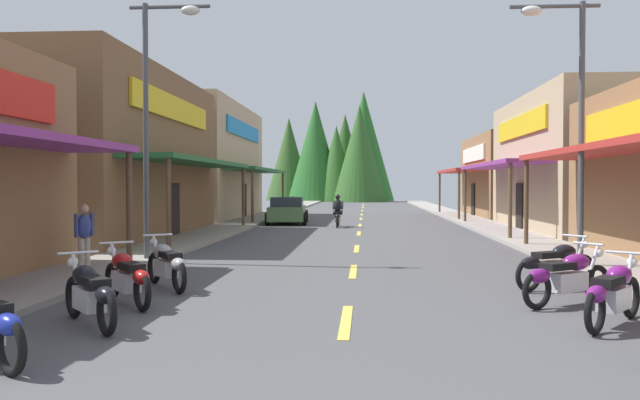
{
  "coord_description": "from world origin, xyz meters",
  "views": [
    {
      "loc": [
        0.3,
        -1.87,
        2.03
      ],
      "look_at": [
        -1.6,
        24.84,
        1.4
      ],
      "focal_mm": 36.59,
      "sensor_mm": 36.0,
      "label": 1
    }
  ],
  "objects_px": {
    "motorcycle_parked_right_4": "(556,264)",
    "parked_car_curbside": "(287,211)",
    "motorcycle_parked_left_3": "(166,264)",
    "motorcycle_parked_right_3": "(567,277)",
    "motorcycle_parked_left_1": "(90,293)",
    "rider_cruising_lead": "(338,213)",
    "motorcycle_parked_left_2": "(127,276)",
    "streetlamp_right": "(568,96)",
    "motorcycle_parked_right_2": "(613,293)",
    "streetlamp_left": "(157,96)",
    "pedestrian_browsing": "(84,233)"
  },
  "relations": [
    {
      "from": "streetlamp_left",
      "to": "motorcycle_parked_left_1",
      "type": "height_order",
      "value": "streetlamp_left"
    },
    {
      "from": "motorcycle_parked_right_3",
      "to": "motorcycle_parked_left_2",
      "type": "bearing_deg",
      "value": 149.44
    },
    {
      "from": "streetlamp_left",
      "to": "parked_car_curbside",
      "type": "distance_m",
      "value": 17.58
    },
    {
      "from": "motorcycle_parked_left_1",
      "to": "rider_cruising_lead",
      "type": "bearing_deg",
      "value": -47.36
    },
    {
      "from": "motorcycle_parked_right_3",
      "to": "motorcycle_parked_left_3",
      "type": "relative_size",
      "value": 1.02
    },
    {
      "from": "motorcycle_parked_left_2",
      "to": "pedestrian_browsing",
      "type": "distance_m",
      "value": 4.46
    },
    {
      "from": "motorcycle_parked_right_3",
      "to": "rider_cruising_lead",
      "type": "height_order",
      "value": "rider_cruising_lead"
    },
    {
      "from": "motorcycle_parked_right_3",
      "to": "motorcycle_parked_left_1",
      "type": "relative_size",
      "value": 1.08
    },
    {
      "from": "streetlamp_right",
      "to": "motorcycle_parked_left_2",
      "type": "height_order",
      "value": "streetlamp_right"
    },
    {
      "from": "streetlamp_left",
      "to": "motorcycle_parked_left_3",
      "type": "distance_m",
      "value": 5.81
    },
    {
      "from": "streetlamp_right",
      "to": "motorcycle_parked_right_2",
      "type": "height_order",
      "value": "streetlamp_right"
    },
    {
      "from": "motorcycle_parked_left_3",
      "to": "parked_car_curbside",
      "type": "bearing_deg",
      "value": -35.35
    },
    {
      "from": "motorcycle_parked_right_2",
      "to": "motorcycle_parked_left_2",
      "type": "relative_size",
      "value": 1.01
    },
    {
      "from": "streetlamp_left",
      "to": "pedestrian_browsing",
      "type": "relative_size",
      "value": 4.2
    },
    {
      "from": "motorcycle_parked_right_2",
      "to": "parked_car_curbside",
      "type": "relative_size",
      "value": 0.39
    },
    {
      "from": "motorcycle_parked_right_4",
      "to": "motorcycle_parked_left_1",
      "type": "relative_size",
      "value": 1.11
    },
    {
      "from": "streetlamp_left",
      "to": "parked_car_curbside",
      "type": "xyz_separation_m",
      "value": [
        1.3,
        17.15,
        -3.63
      ]
    },
    {
      "from": "streetlamp_right",
      "to": "pedestrian_browsing",
      "type": "xyz_separation_m",
      "value": [
        -11.21,
        -1.48,
        -3.21
      ]
    },
    {
      "from": "motorcycle_parked_left_1",
      "to": "motorcycle_parked_left_3",
      "type": "relative_size",
      "value": 0.94
    },
    {
      "from": "motorcycle_parked_left_2",
      "to": "parked_car_curbside",
      "type": "distance_m",
      "value": 22.99
    },
    {
      "from": "streetlamp_left",
      "to": "rider_cruising_lead",
      "type": "relative_size",
      "value": 3.13
    },
    {
      "from": "streetlamp_right",
      "to": "motorcycle_parked_right_2",
      "type": "relative_size",
      "value": 3.66
    },
    {
      "from": "streetlamp_right",
      "to": "rider_cruising_lead",
      "type": "distance_m",
      "value": 16.84
    },
    {
      "from": "motorcycle_parked_right_2",
      "to": "rider_cruising_lead",
      "type": "relative_size",
      "value": 0.81
    },
    {
      "from": "motorcycle_parked_right_2",
      "to": "motorcycle_parked_right_3",
      "type": "relative_size",
      "value": 0.95
    },
    {
      "from": "motorcycle_parked_left_2",
      "to": "parked_car_curbside",
      "type": "xyz_separation_m",
      "value": [
        -0.07,
        22.99,
        0.2
      ]
    },
    {
      "from": "motorcycle_parked_right_2",
      "to": "motorcycle_parked_left_3",
      "type": "relative_size",
      "value": 0.97
    },
    {
      "from": "pedestrian_browsing",
      "to": "parked_car_curbside",
      "type": "distance_m",
      "value": 19.4
    },
    {
      "from": "pedestrian_browsing",
      "to": "motorcycle_parked_left_2",
      "type": "bearing_deg",
      "value": 142.81
    },
    {
      "from": "parked_car_curbside",
      "to": "motorcycle_parked_right_3",
      "type": "bearing_deg",
      "value": -165.25
    },
    {
      "from": "streetlamp_left",
      "to": "streetlamp_right",
      "type": "distance_m",
      "value": 10.21
    },
    {
      "from": "motorcycle_parked_right_3",
      "to": "motorcycle_parked_left_3",
      "type": "height_order",
      "value": "same"
    },
    {
      "from": "motorcycle_parked_left_2",
      "to": "motorcycle_parked_left_3",
      "type": "height_order",
      "value": "same"
    },
    {
      "from": "streetlamp_right",
      "to": "motorcycle_parked_right_3",
      "type": "height_order",
      "value": "streetlamp_right"
    },
    {
      "from": "rider_cruising_lead",
      "to": "motorcycle_parked_left_2",
      "type": "bearing_deg",
      "value": 171.93
    },
    {
      "from": "motorcycle_parked_left_3",
      "to": "parked_car_curbside",
      "type": "height_order",
      "value": "parked_car_curbside"
    },
    {
      "from": "streetlamp_left",
      "to": "pedestrian_browsing",
      "type": "xyz_separation_m",
      "value": [
        -1.03,
        -2.11,
        -3.4
      ]
    },
    {
      "from": "streetlamp_left",
      "to": "motorcycle_parked_right_2",
      "type": "distance_m",
      "value": 11.96
    },
    {
      "from": "streetlamp_right",
      "to": "motorcycle_parked_right_4",
      "type": "bearing_deg",
      "value": -110.42
    },
    {
      "from": "motorcycle_parked_left_1",
      "to": "motorcycle_parked_right_4",
      "type": "bearing_deg",
      "value": -103.55
    },
    {
      "from": "motorcycle_parked_left_2",
      "to": "rider_cruising_lead",
      "type": "bearing_deg",
      "value": -46.79
    },
    {
      "from": "motorcycle_parked_right_4",
      "to": "motorcycle_parked_left_2",
      "type": "relative_size",
      "value": 1.09
    },
    {
      "from": "motorcycle_parked_left_2",
      "to": "motorcycle_parked_right_3",
      "type": "bearing_deg",
      "value": -125.68
    },
    {
      "from": "motorcycle_parked_right_2",
      "to": "motorcycle_parked_left_1",
      "type": "xyz_separation_m",
      "value": [
        -7.47,
        -0.55,
        0.0
      ]
    },
    {
      "from": "motorcycle_parked_left_1",
      "to": "motorcycle_parked_left_3",
      "type": "xyz_separation_m",
      "value": [
        0.05,
        3.43,
        0.0
      ]
    },
    {
      "from": "motorcycle_parked_left_2",
      "to": "pedestrian_browsing",
      "type": "height_order",
      "value": "pedestrian_browsing"
    },
    {
      "from": "motorcycle_parked_right_4",
      "to": "parked_car_curbside",
      "type": "relative_size",
      "value": 0.42
    },
    {
      "from": "streetlamp_left",
      "to": "motorcycle_parked_left_1",
      "type": "bearing_deg",
      "value": -79.02
    },
    {
      "from": "motorcycle_parked_right_2",
      "to": "parked_car_curbside",
      "type": "height_order",
      "value": "parked_car_curbside"
    },
    {
      "from": "motorcycle_parked_left_1",
      "to": "streetlamp_left",
      "type": "bearing_deg",
      "value": -29.75
    }
  ]
}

